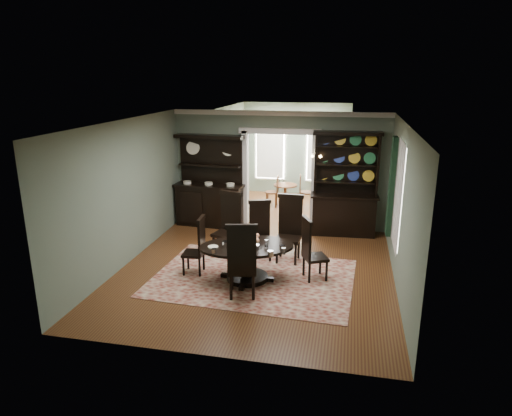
{
  "coord_description": "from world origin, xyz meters",
  "views": [
    {
      "loc": [
        1.77,
        -8.4,
        3.87
      ],
      "look_at": [
        -0.11,
        0.6,
        1.17
      ],
      "focal_mm": 32.0,
      "sensor_mm": 36.0,
      "label": 1
    }
  ],
  "objects": [
    {
      "name": "room",
      "position": [
        0.0,
        0.04,
        1.58
      ],
      "size": [
        5.51,
        6.01,
        3.01
      ],
      "color": "brown",
      "rests_on": "ground"
    },
    {
      "name": "parlor",
      "position": [
        0.0,
        5.53,
        1.52
      ],
      "size": [
        3.51,
        3.5,
        3.01
      ],
      "color": "brown",
      "rests_on": "ground"
    },
    {
      "name": "doorway_trim",
      "position": [
        0.0,
        3.0,
        1.62
      ],
      "size": [
        2.08,
        0.25,
        2.57
      ],
      "color": "silver",
      "rests_on": "floor"
    },
    {
      "name": "right_window",
      "position": [
        2.69,
        0.93,
        1.6
      ],
      "size": [
        0.15,
        1.47,
        2.12
      ],
      "color": "white",
      "rests_on": "wall_right"
    },
    {
      "name": "wall_sconce",
      "position": [
        0.95,
        2.85,
        1.89
      ],
      "size": [
        0.27,
        0.21,
        0.21
      ],
      "color": "#B78530",
      "rests_on": "back_wall_right"
    },
    {
      "name": "rug",
      "position": [
        0.03,
        -0.33,
        0.01
      ],
      "size": [
        4.0,
        2.96,
        0.01
      ],
      "primitive_type": "cube",
      "rotation": [
        0.0,
        0.0,
        -0.05
      ],
      "color": "maroon",
      "rests_on": "floor"
    },
    {
      "name": "dining_table",
      "position": [
        -0.07,
        -0.43,
        0.5
      ],
      "size": [
        2.14,
        2.14,
        0.72
      ],
      "rotation": [
        0.0,
        0.0,
        0.33
      ],
      "color": "black",
      "rests_on": "rug"
    },
    {
      "name": "centerpiece",
      "position": [
        0.03,
        -0.5,
        0.79
      ],
      "size": [
        1.53,
        0.98,
        0.25
      ],
      "color": "silver",
      "rests_on": "dining_table"
    },
    {
      "name": "chair_far_left",
      "position": [
        -0.76,
        0.79,
        0.75
      ],
      "size": [
        0.65,
        0.63,
        1.43
      ],
      "rotation": [
        0.0,
        0.0,
        2.85
      ],
      "color": "black",
      "rests_on": "rug"
    },
    {
      "name": "chair_far_mid",
      "position": [
        -0.05,
        0.75,
        0.67
      ],
      "size": [
        0.59,
        0.58,
        1.28
      ],
      "rotation": [
        0.0,
        0.0,
        3.48
      ],
      "color": "black",
      "rests_on": "rug"
    },
    {
      "name": "chair_far_right",
      "position": [
        0.58,
        0.77,
        0.75
      ],
      "size": [
        0.56,
        0.53,
        1.44
      ],
      "rotation": [
        0.0,
        0.0,
        3.09
      ],
      "color": "black",
      "rests_on": "rug"
    },
    {
      "name": "chair_end_left",
      "position": [
        -1.1,
        -0.34,
        0.62
      ],
      "size": [
        0.44,
        0.47,
        1.19
      ],
      "rotation": [
        0.0,
        0.0,
        1.64
      ],
      "color": "black",
      "rests_on": "rug"
    },
    {
      "name": "chair_end_right",
      "position": [
        1.12,
        -0.16,
        0.66
      ],
      "size": [
        0.59,
        0.61,
        1.26
      ],
      "rotation": [
        0.0,
        0.0,
        -1.14
      ],
      "color": "black",
      "rests_on": "rug"
    },
    {
      "name": "chair_near",
      "position": [
        0.01,
        -1.2,
        0.75
      ],
      "size": [
        0.63,
        0.6,
        1.43
      ],
      "rotation": [
        0.0,
        0.0,
        0.22
      ],
      "color": "black",
      "rests_on": "rug"
    },
    {
      "name": "sideboard",
      "position": [
        -1.79,
        2.72,
        0.83
      ],
      "size": [
        1.85,
        0.76,
        2.39
      ],
      "rotation": [
        0.0,
        0.0,
        -0.07
      ],
      "color": "black",
      "rests_on": "floor"
    },
    {
      "name": "welsh_dresser",
      "position": [
        1.68,
        2.72,
        0.93
      ],
      "size": [
        1.68,
        0.71,
        2.56
      ],
      "rotation": [
        0.0,
        0.0,
        0.06
      ],
      "color": "black",
      "rests_on": "floor"
    },
    {
      "name": "parlor_table",
      "position": [
        -0.11,
        4.94,
        0.43
      ],
      "size": [
        0.71,
        0.71,
        0.66
      ],
      "color": "brown",
      "rests_on": "parlor_floor"
    },
    {
      "name": "parlor_chair_left",
      "position": [
        -0.43,
        4.77,
        0.5
      ],
      "size": [
        0.39,
        0.39,
        0.93
      ],
      "rotation": [
        0.0,
        0.0,
        1.6
      ],
      "color": "brown",
      "rests_on": "parlor_floor"
    },
    {
      "name": "parlor_chair_right",
      "position": [
        0.47,
        4.83,
        0.54
      ],
      "size": [
        0.44,
        0.43,
        1.0
      ],
      "rotation": [
        0.0,
        0.0,
        -1.43
      ],
      "color": "brown",
      "rests_on": "parlor_floor"
    }
  ]
}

